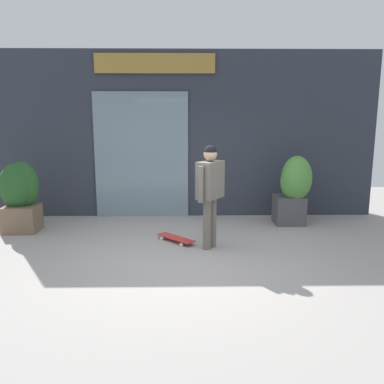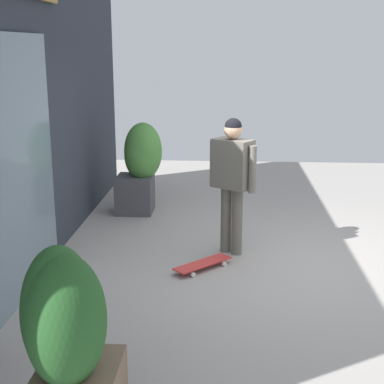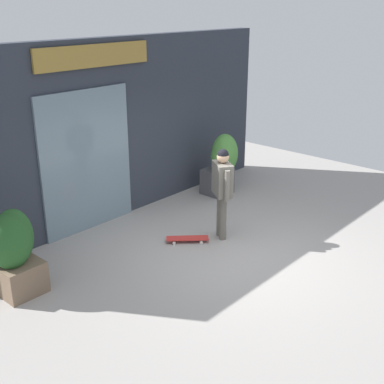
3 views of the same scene
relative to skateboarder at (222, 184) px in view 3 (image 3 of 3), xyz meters
name	(u,v)px [view 3 (image 3 of 3)]	position (x,y,z in m)	size (l,w,h in m)	color
ground_plane	(231,254)	(-0.40, -0.53, -1.01)	(12.00, 12.00, 0.00)	#9E9993
building_facade	(117,130)	(-0.44, 2.23, 0.68)	(7.91, 0.31, 3.40)	#2D333D
skateboarder	(222,184)	(0.00, 0.00, 0.00)	(0.47, 0.54, 1.65)	#666056
skateboard	(187,238)	(-0.55, 0.32, -0.95)	(0.66, 0.66, 0.08)	red
planter_box_left	(14,249)	(-3.40, 1.04, -0.31)	(0.68, 0.59, 1.28)	brown
planter_box_right	(222,162)	(1.69, 1.36, -0.28)	(0.66, 0.68, 1.35)	#47474C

